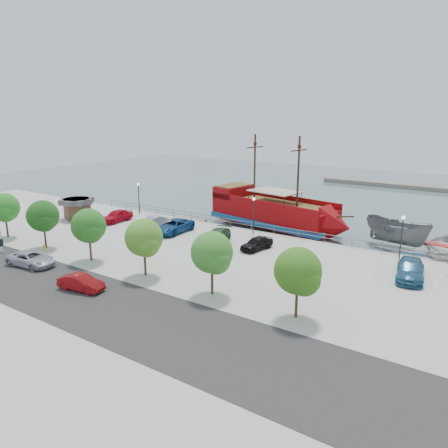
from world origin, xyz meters
The scene contains 31 objects.
ground centered at (0.00, 0.00, -1.00)m, with size 160.00×160.00×0.00m, color #415656.
land_slab centered at (0.00, -21.00, -0.60)m, with size 100.00×58.00×1.20m, color #B5B4AE.
street centered at (0.00, -16.00, 0.01)m, with size 100.00×8.00×0.04m, color #2C2B2B.
sidewalk centered at (0.00, -10.00, 0.01)m, with size 100.00×4.00×0.05m, color #A9A59D.
seawall_railing centered at (0.00, 7.80, 0.53)m, with size 50.00×0.06×1.00m.
far_shore centered at (10.00, 55.00, -0.60)m, with size 40.00×3.00×0.80m, color gray.
pirate_ship centered at (0.37, 12.90, 1.07)m, with size 19.93×8.55×12.38m.
patrol_boat centered at (14.16, 13.56, 0.54)m, with size 2.99×7.94×3.07m, color slate.
speedboat centered at (19.14, 13.36, -0.16)m, with size 5.78×8.09×1.68m, color silver.
dock_west centered at (-13.33, 9.20, -0.79)m, with size 7.51×2.15×0.43m, color slate.
dock_mid centered at (8.37, 9.20, -0.81)m, with size 6.51×1.86×0.37m, color gray.
dock_east centered at (16.02, 9.20, -0.78)m, with size 7.53×2.15×0.43m, color gray.
shed centered at (-22.76, 0.00, 1.43)m, with size 4.31×4.31×2.68m.
street_van centered at (-11.34, -13.99, 0.67)m, with size 2.21×4.79×1.33m, color #B2B7C0.
street_sedan centered at (-2.99, -15.08, 0.63)m, with size 1.34×3.85×1.27m, color maroon.
fire_hydrant centered at (-14.10, -10.80, 0.39)m, with size 0.25×0.25×0.72m.
lamp_post_left centered at (-18.00, 6.50, 2.94)m, with size 0.36×0.36×4.28m.
lamp_post_mid centered at (0.00, 6.50, 2.94)m, with size 0.36×0.36×4.28m.
lamp_post_right centered at (16.00, 6.50, 2.94)m, with size 0.36×0.36×4.28m.
tree_a centered at (-21.85, -10.07, 3.30)m, with size 3.30×3.20×5.00m.
tree_b centered at (-14.85, -10.07, 3.30)m, with size 3.30×3.20×5.00m.
tree_c centered at (-7.85, -10.07, 3.30)m, with size 3.30×3.20×5.00m.
tree_d centered at (-0.85, -10.07, 3.30)m, with size 3.30×3.20×5.00m.
tree_e centered at (6.15, -10.07, 3.30)m, with size 3.30×3.20×5.00m.
tree_f centered at (13.15, -10.07, 3.30)m, with size 3.30×3.20×5.00m.
parked_car_a centered at (-17.28, 1.75, 0.78)m, with size 1.83×4.56×1.55m, color #B3091A.
parked_car_b centered at (-11.47, 2.01, 0.69)m, with size 1.46×4.20×1.38m, color #A1A7B1.
parked_car_c centered at (-7.90, 1.81, 0.77)m, with size 2.56×5.55×1.54m, color navy.
parked_car_d centered at (-1.56, 1.43, 0.69)m, with size 1.93×4.75×1.38m, color #285A35.
parked_car_e centered at (3.23, 1.67, 0.67)m, with size 1.58×3.92×1.33m, color black.
parked_car_h centered at (17.86, 1.98, 0.77)m, with size 2.17×5.33×1.55m, color #265D7C.
Camera 1 is at (24.15, -35.27, 13.64)m, focal length 35.00 mm.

